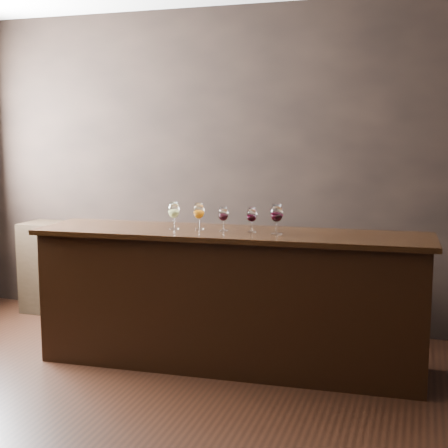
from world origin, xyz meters
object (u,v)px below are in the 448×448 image
(back_bar_shelf, at_px, (141,274))
(glass_red_c, at_px, (277,214))
(glass_white, at_px, (174,211))
(glass_amber, at_px, (199,212))
(glass_red_a, at_px, (223,215))
(bar_counter, at_px, (230,301))
(glass_red_b, at_px, (252,215))

(back_bar_shelf, bearing_deg, glass_red_c, -30.94)
(glass_white, height_order, glass_amber, glass_white)
(glass_white, relative_size, glass_red_a, 1.17)
(bar_counter, relative_size, glass_red_a, 16.06)
(glass_amber, distance_m, glass_red_a, 0.19)
(glass_amber, height_order, glass_red_c, glass_red_c)
(glass_red_a, relative_size, glass_red_c, 0.81)
(back_bar_shelf, distance_m, glass_red_a, 1.52)
(glass_white, distance_m, glass_amber, 0.18)
(back_bar_shelf, bearing_deg, glass_amber, -43.67)
(glass_red_c, bearing_deg, glass_white, -179.85)
(back_bar_shelf, bearing_deg, glass_white, -51.72)
(glass_amber, relative_size, glass_red_c, 0.91)
(glass_white, distance_m, glass_red_b, 0.58)
(back_bar_shelf, height_order, glass_red_b, glass_red_b)
(glass_red_a, bearing_deg, glass_white, -173.68)
(glass_red_a, bearing_deg, glass_red_c, -5.49)
(back_bar_shelf, bearing_deg, glass_red_b, -33.18)
(glass_red_a, bearing_deg, glass_amber, 177.92)
(bar_counter, height_order, glass_amber, glass_amber)
(bar_counter, bearing_deg, glass_red_c, -6.73)
(bar_counter, relative_size, glass_red_b, 15.73)
(bar_counter, height_order, glass_red_b, glass_red_b)
(glass_white, relative_size, glass_amber, 1.04)
(bar_counter, bearing_deg, back_bar_shelf, 139.80)
(glass_white, height_order, glass_red_a, glass_white)
(back_bar_shelf, xyz_separation_m, glass_red_b, (1.28, -0.83, 0.69))
(back_bar_shelf, relative_size, glass_red_c, 11.30)
(back_bar_shelf, distance_m, glass_amber, 1.40)
(glass_red_a, distance_m, glass_red_b, 0.21)
(glass_amber, bearing_deg, glass_white, -164.97)
(glass_amber, bearing_deg, glass_red_b, 0.11)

